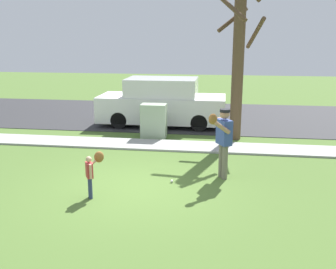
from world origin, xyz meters
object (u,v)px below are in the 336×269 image
(utility_cabinet, at_px, (154,121))
(street_tree_near, at_px, (238,54))
(person_adult, at_px, (223,136))
(parked_van_white, at_px, (162,103))
(person_child, at_px, (92,169))
(baseball, at_px, (172,181))

(utility_cabinet, bearing_deg, street_tree_near, 3.65)
(person_adult, xyz_separation_m, street_tree_near, (0.43, 3.99, 1.82))
(person_adult, relative_size, parked_van_white, 0.36)
(person_child, distance_m, street_tree_near, 6.85)
(person_adult, relative_size, person_child, 1.75)
(person_adult, bearing_deg, person_child, -0.98)
(baseball, height_order, parked_van_white, parked_van_white)
(street_tree_near, relative_size, parked_van_white, 1.11)
(utility_cabinet, bearing_deg, baseball, -74.16)
(person_child, height_order, parked_van_white, parked_van_white)
(baseball, bearing_deg, utility_cabinet, 105.84)
(person_adult, relative_size, utility_cabinet, 1.49)
(person_child, relative_size, baseball, 13.76)
(person_adult, distance_m, baseball, 1.69)
(utility_cabinet, distance_m, parked_van_white, 1.95)
(person_child, relative_size, street_tree_near, 0.18)
(person_child, bearing_deg, person_adult, -0.98)
(person_adult, bearing_deg, utility_cabinet, -87.58)
(person_adult, distance_m, utility_cabinet, 4.54)
(utility_cabinet, xyz_separation_m, parked_van_white, (-0.01, 1.92, 0.31))
(person_adult, bearing_deg, parked_van_white, -97.09)
(parked_van_white, bearing_deg, person_adult, -66.91)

